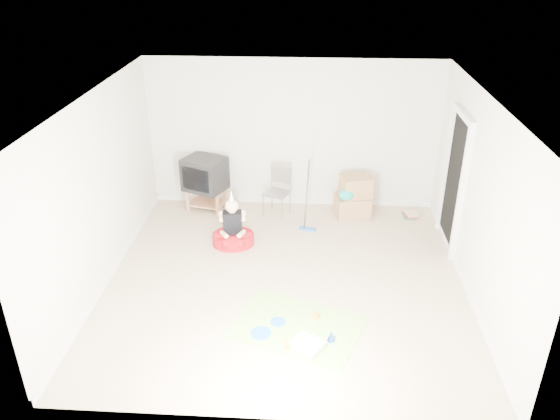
# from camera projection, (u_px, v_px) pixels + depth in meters

# --- Properties ---
(ground) EXTENTS (5.00, 5.00, 0.00)m
(ground) POSITION_uv_depth(u_px,v_px,m) (285.00, 280.00, 7.72)
(ground) COLOR #C3AB8C
(ground) RESTS_ON ground
(doorway_recess) EXTENTS (0.02, 0.90, 2.05)m
(doorway_recess) POSITION_uv_depth(u_px,v_px,m) (454.00, 183.00, 8.19)
(doorway_recess) COLOR black
(doorway_recess) RESTS_ON ground
(tv_stand) EXTENTS (0.69, 0.52, 0.39)m
(tv_stand) POSITION_uv_depth(u_px,v_px,m) (206.00, 197.00, 9.60)
(tv_stand) COLOR #AC724D
(tv_stand) RESTS_ON ground
(crt_tv) EXTENTS (0.83, 0.78, 0.57)m
(crt_tv) POSITION_uv_depth(u_px,v_px,m) (205.00, 174.00, 9.40)
(crt_tv) COLOR black
(crt_tv) RESTS_ON tv_stand
(folding_chair) EXTENTS (0.50, 0.49, 0.86)m
(folding_chair) POSITION_uv_depth(u_px,v_px,m) (277.00, 193.00, 9.32)
(folding_chair) COLOR #949499
(folding_chair) RESTS_ON ground
(cardboard_boxes) EXTENTS (0.66, 0.57, 0.72)m
(cardboard_boxes) POSITION_uv_depth(u_px,v_px,m) (353.00, 197.00, 9.33)
(cardboard_boxes) COLOR #A57950
(cardboard_boxes) RESTS_ON ground
(floor_mop) EXTENTS (0.29, 0.38, 1.12)m
(floor_mop) POSITION_uv_depth(u_px,v_px,m) (308.00, 216.00, 8.90)
(floor_mop) COLOR blue
(floor_mop) RESTS_ON ground
(book_pile) EXTENTS (0.24, 0.28, 0.09)m
(book_pile) POSITION_uv_depth(u_px,v_px,m) (410.00, 214.00, 9.43)
(book_pile) COLOR #246D45
(book_pile) RESTS_ON ground
(seated_woman) EXTENTS (0.73, 0.73, 0.93)m
(seated_woman) POSITION_uv_depth(u_px,v_px,m) (233.00, 233.00, 8.52)
(seated_woman) COLOR #B41019
(seated_woman) RESTS_ON ground
(party_mat) EXTENTS (1.81, 1.56, 0.01)m
(party_mat) POSITION_uv_depth(u_px,v_px,m) (297.00, 327.00, 6.78)
(party_mat) COLOR #E93175
(party_mat) RESTS_ON ground
(birthday_cake) EXTENTS (0.44, 0.42, 0.16)m
(birthday_cake) POSITION_uv_depth(u_px,v_px,m) (307.00, 345.00, 6.41)
(birthday_cake) COLOR white
(birthday_cake) RESTS_ON party_mat
(blue_plate_near) EXTENTS (0.23, 0.23, 0.01)m
(blue_plate_near) POSITION_uv_depth(u_px,v_px,m) (278.00, 322.00, 6.85)
(blue_plate_near) COLOR blue
(blue_plate_near) RESTS_ON party_mat
(blue_plate_far) EXTENTS (0.26, 0.26, 0.01)m
(blue_plate_far) POSITION_uv_depth(u_px,v_px,m) (261.00, 333.00, 6.66)
(blue_plate_far) COLOR blue
(blue_plate_far) RESTS_ON party_mat
(orange_cup_near) EXTENTS (0.07, 0.07, 0.08)m
(orange_cup_near) POSITION_uv_depth(u_px,v_px,m) (316.00, 316.00, 6.90)
(orange_cup_near) COLOR orange
(orange_cup_near) RESTS_ON party_mat
(orange_cup_far) EXTENTS (0.10, 0.10, 0.08)m
(orange_cup_far) POSITION_uv_depth(u_px,v_px,m) (287.00, 345.00, 6.41)
(orange_cup_far) COLOR orange
(orange_cup_far) RESTS_ON party_mat
(blue_party_hat) EXTENTS (0.14, 0.14, 0.15)m
(blue_party_hat) POSITION_uv_depth(u_px,v_px,m) (331.00, 336.00, 6.51)
(blue_party_hat) COLOR blue
(blue_party_hat) RESTS_ON party_mat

